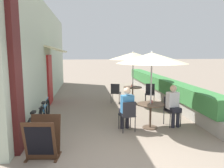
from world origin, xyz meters
The scene contains 18 objects.
ground_plane centered at (0.00, 0.00, 0.00)m, with size 120.00×120.00×0.00m, color gray.
cafe_facade_wall centered at (-2.54, 5.75, 2.09)m, with size 0.98×11.77×4.20m.
planter_hedge centered at (2.75, 5.78, 0.54)m, with size 0.60×10.77×1.01m.
patio_table_near centered at (1.00, 1.68, 0.53)m, with size 0.79×0.79×0.73m.
patio_umbrella_near centered at (1.00, 1.68, 2.06)m, with size 2.02×2.02×2.26m.
cafe_chair_near_left centered at (1.72, 1.87, 0.52)m, with size 0.46×0.46×0.87m.
seated_patron_near_left centered at (1.74, 1.76, 0.69)m, with size 0.38×0.45×1.25m.
cafe_chair_near_right centered at (0.29, 1.48, 0.52)m, with size 0.46×0.46×0.87m.
seated_patron_near_right centered at (0.27, 1.59, 0.69)m, with size 0.38×0.45×1.25m.
coffee_cup_near centered at (1.05, 1.76, 0.77)m, with size 0.07×0.07×0.09m.
patio_table_mid centered at (1.15, 4.74, 0.53)m, with size 0.79×0.79×0.73m.
patio_umbrella_mid centered at (1.15, 4.74, 2.06)m, with size 2.02×2.02×2.26m.
cafe_chair_mid_left centered at (0.43, 4.91, 0.52)m, with size 0.51×0.51×0.87m.
cafe_chair_mid_right centered at (1.87, 4.57, 0.52)m, with size 0.51×0.51×0.87m.
coffee_cup_mid centered at (1.17, 4.90, 0.77)m, with size 0.07×0.07×0.09m.
bicycle_leaning centered at (-2.20, 1.57, 0.33)m, with size 0.16×1.71×0.72m.
bicycle_second centered at (-2.15, 2.60, 0.34)m, with size 0.11×1.72×0.73m.
menu_board centered at (-1.80, 0.19, 0.43)m, with size 0.72×0.71×0.87m.
Camera 1 is at (-0.89, -4.34, 2.23)m, focal length 35.00 mm.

